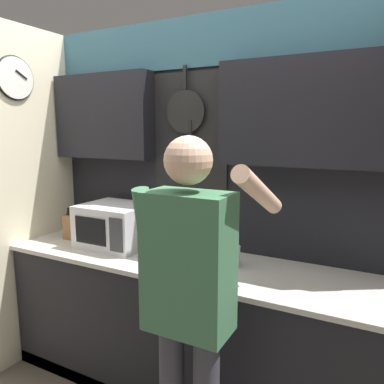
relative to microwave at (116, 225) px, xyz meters
name	(u,v)px	position (x,y,z in m)	size (l,w,h in m)	color
base_cabinet_counter	(181,325)	(0.55, -0.04, -0.60)	(2.43, 0.65, 0.90)	black
back_wall_unit	(202,165)	(0.56, 0.25, 0.43)	(3.00, 0.20, 2.45)	black
microwave	(116,225)	(0.00, 0.00, 0.00)	(0.47, 0.41, 0.30)	silver
knife_block	(75,226)	(-0.40, 0.00, -0.05)	(0.12, 0.16, 0.25)	brown
utensil_crock	(230,254)	(0.87, 0.00, -0.07)	(0.13, 0.13, 0.34)	white
person	(190,290)	(0.94, -0.64, -0.04)	(0.54, 0.64, 1.70)	#383842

